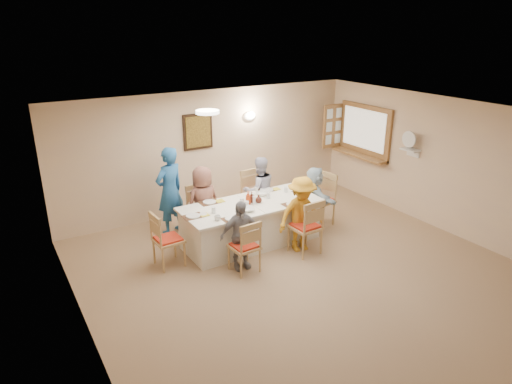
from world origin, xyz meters
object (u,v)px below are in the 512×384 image
diner_right_end (314,197)px  caregiver (170,191)px  condiment_ketchup (248,198)px  chair_front_left (244,245)px  desk_fan (410,142)px  serving_hatch (365,131)px  chair_front_right (305,226)px  chair_right_end (319,200)px  dining_table (251,223)px  chair_back_left (201,211)px  diner_back_right (259,190)px  diner_back_left (203,202)px  chair_back_right (256,196)px  chair_left_end (168,239)px  diner_front_left (240,235)px  diner_front_right (301,214)px

diner_right_end → caregiver: bearing=74.9°
condiment_ketchup → chair_front_left: bearing=-124.4°
desk_fan → serving_hatch: bearing=85.3°
chair_front_right → desk_fan: bearing=-177.6°
desk_fan → chair_right_end: bearing=161.8°
dining_table → chair_back_left: bearing=126.9°
chair_front_left → diner_back_right: 1.92m
diner_back_left → condiment_ketchup: diner_back_left is taller
diner_back_left → diner_right_end: diner_back_left is taller
chair_back_right → chair_left_end: size_ratio=1.09×
dining_table → diner_back_left: bearing=131.4°
chair_left_end → chair_right_end: bearing=-92.9°
diner_back_right → diner_front_left: 1.82m
condiment_ketchup → diner_front_left: bearing=-128.9°
caregiver → chair_front_left: bearing=82.9°
serving_hatch → diner_back_right: size_ratio=1.11×
serving_hatch → chair_front_right: size_ratio=1.49×
chair_back_left → diner_back_left: 0.24m
chair_right_end → caregiver: 2.86m
desk_fan → chair_front_left: desk_fan is taller
chair_left_end → chair_right_end: chair_right_end is taller
chair_back_left → condiment_ketchup: 1.06m
serving_hatch → chair_back_right: size_ratio=1.46×
chair_front_left → desk_fan: bearing=179.6°
chair_left_end → diner_back_left: bearing=-57.3°
chair_back_left → caregiver: size_ratio=0.56×
diner_front_right → caregiver: bearing=137.2°
caregiver → chair_left_end: bearing=46.5°
diner_back_right → chair_right_end: bearing=154.4°
serving_hatch → chair_front_left: 4.41m
chair_front_right → diner_back_right: size_ratio=0.75×
chair_back_right → diner_front_left: (-1.20, -1.48, 0.06)m
chair_back_right → chair_back_left: bearing=174.8°
chair_back_left → diner_back_right: 1.22m
chair_back_left → diner_right_end: bearing=-22.3°
desk_fan → diner_back_right: (-2.67, 1.25, -0.88)m
diner_right_end → condiment_ketchup: (-1.48, -0.02, 0.28)m
desk_fan → dining_table: (-3.27, 0.57, -1.17)m
dining_table → chair_front_right: size_ratio=2.45×
serving_hatch → chair_left_end: 5.10m
chair_left_end → diner_front_left: bearing=-128.5°
diner_back_left → chair_left_end: bearing=26.9°
diner_front_right → condiment_ketchup: (-0.66, 0.66, 0.21)m
chair_left_end → diner_right_end: bearing=-92.9°
desk_fan → caregiver: 4.71m
serving_hatch → chair_right_end: size_ratio=1.45×
dining_table → chair_front_left: size_ratio=2.75×
diner_right_end → chair_front_right: bearing=144.2°
diner_back_right → desk_fan: bearing=165.0°
chair_front_right → serving_hatch: bearing=-153.0°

